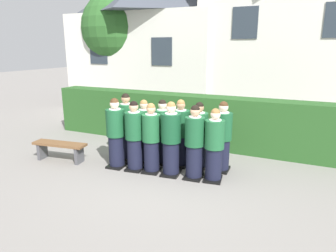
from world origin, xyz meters
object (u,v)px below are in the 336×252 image
(student_front_row_5, at_px, (214,147))
(student_rear_row_1, at_px, (144,132))
(student_front_row_3, at_px, (171,141))
(student_front_row_0, at_px, (116,135))
(student_front_row_2, at_px, (151,140))
(wooden_bench, at_px, (60,148))
(student_rear_row_0, at_px, (127,128))
(student_rear_row_2, at_px, (163,133))
(student_rear_row_5, at_px, (222,138))
(student_rear_row_4, at_px, (199,137))
(student_front_row_4, at_px, (194,144))
(student_rear_row_3, at_px, (181,135))
(student_front_row_1, at_px, (135,138))

(student_front_row_5, height_order, student_rear_row_1, student_front_row_5)
(student_front_row_3, relative_size, student_rear_row_1, 1.07)
(student_rear_row_1, bearing_deg, student_front_row_0, -124.99)
(student_front_row_0, xyz_separation_m, student_front_row_5, (2.36, 0.20, -0.04))
(student_front_row_2, distance_m, wooden_bench, 2.50)
(student_rear_row_0, bearing_deg, student_rear_row_2, 4.87)
(student_rear_row_5, bearing_deg, student_front_row_5, -91.10)
(student_front_row_0, height_order, student_front_row_3, student_front_row_3)
(student_front_row_3, relative_size, student_rear_row_5, 1.02)
(student_rear_row_0, distance_m, student_rear_row_5, 2.45)
(student_rear_row_4, xyz_separation_m, wooden_bench, (-3.36, -1.01, -0.42))
(student_front_row_0, bearing_deg, student_rear_row_1, 55.01)
(student_rear_row_0, xyz_separation_m, student_rear_row_4, (1.90, 0.14, -0.05))
(student_rear_row_0, xyz_separation_m, student_rear_row_2, (0.98, 0.08, -0.05))
(student_front_row_0, relative_size, student_front_row_3, 1.00)
(student_rear_row_5, bearing_deg, student_rear_row_1, -174.27)
(student_front_row_0, relative_size, student_rear_row_0, 0.98)
(student_front_row_0, xyz_separation_m, student_front_row_2, (0.91, 0.08, -0.03))
(student_front_row_3, bearing_deg, student_rear_row_0, 161.81)
(student_front_row_4, xyz_separation_m, student_rear_row_3, (-0.55, 0.56, -0.00))
(student_rear_row_0, bearing_deg, student_front_row_3, -18.19)
(student_front_row_4, xyz_separation_m, student_rear_row_0, (-2.00, 0.44, 0.03))
(student_front_row_2, height_order, student_rear_row_3, student_rear_row_3)
(student_front_row_5, xyz_separation_m, student_rear_row_3, (-0.98, 0.51, 0.02))
(student_front_row_4, bearing_deg, student_front_row_3, -175.69)
(student_rear_row_3, height_order, wooden_bench, student_rear_row_3)
(student_front_row_5, xyz_separation_m, student_rear_row_0, (-2.43, 0.39, 0.06))
(student_front_row_5, distance_m, student_rear_row_5, 0.61)
(wooden_bench, bearing_deg, student_front_row_1, 8.76)
(student_front_row_0, bearing_deg, student_rear_row_2, 36.51)
(student_rear_row_1, relative_size, student_rear_row_4, 0.98)
(student_front_row_4, bearing_deg, student_rear_row_3, 134.81)
(student_rear_row_2, height_order, wooden_bench, student_rear_row_2)
(student_front_row_4, relative_size, student_rear_row_0, 0.96)
(student_front_row_2, height_order, wooden_bench, student_front_row_2)
(student_front_row_1, xyz_separation_m, student_rear_row_4, (1.33, 0.70, -0.02))
(student_front_row_4, height_order, student_rear_row_0, student_rear_row_0)
(student_front_row_1, bearing_deg, student_rear_row_2, 56.98)
(student_front_row_5, relative_size, student_rear_row_2, 0.99)
(student_front_row_0, height_order, student_rear_row_4, student_front_row_0)
(student_rear_row_1, distance_m, student_rear_row_3, 0.95)
(student_front_row_2, bearing_deg, student_rear_row_0, 152.36)
(student_rear_row_3, xyz_separation_m, student_rear_row_5, (0.99, 0.10, 0.01))
(student_front_row_1, relative_size, student_front_row_2, 1.02)
(student_front_row_2, bearing_deg, wooden_bench, -171.71)
(student_front_row_1, height_order, student_front_row_2, student_front_row_1)
(student_front_row_1, bearing_deg, student_front_row_4, 4.74)
(student_rear_row_3, height_order, student_rear_row_4, student_rear_row_3)
(student_front_row_4, height_order, student_rear_row_1, student_front_row_4)
(student_front_row_5, bearing_deg, student_rear_row_4, 134.98)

